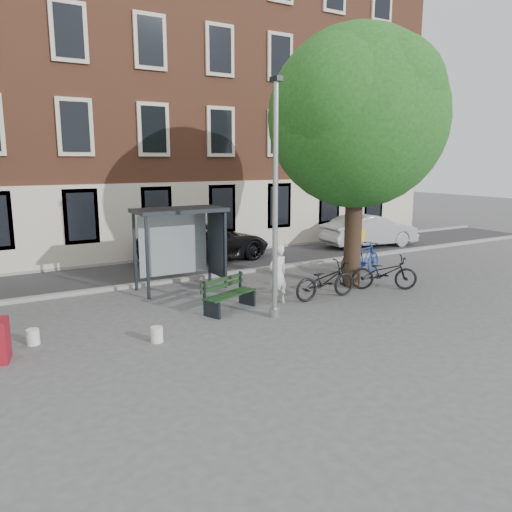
{
  "coord_description": "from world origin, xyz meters",
  "views": [
    {
      "loc": [
        -6.94,
        -10.69,
        4.11
      ],
      "look_at": [
        0.25,
        1.38,
        1.4
      ],
      "focal_mm": 35.0,
      "sensor_mm": 36.0,
      "label": 1
    }
  ],
  "objects": [
    {
      "name": "building_row",
      "position": [
        0.0,
        13.0,
        7.0
      ],
      "size": [
        30.0,
        8.0,
        14.0
      ],
      "primitive_type": "cube",
      "color": "brown",
      "rests_on": "ground"
    },
    {
      "name": "bike_a",
      "position": [
        2.27,
        0.72,
        0.56
      ],
      "size": [
        2.14,
        0.77,
        1.12
      ],
      "primitive_type": "imported",
      "rotation": [
        0.0,
        0.0,
        1.56
      ],
      "color": "black",
      "rests_on": "ground"
    },
    {
      "name": "bike_c",
      "position": [
        4.6,
        0.62,
        0.55
      ],
      "size": [
        2.16,
        1.74,
        1.1
      ],
      "primitive_type": "imported",
      "rotation": [
        0.0,
        0.0,
        1.0
      ],
      "color": "black",
      "rests_on": "ground"
    },
    {
      "name": "painter",
      "position": [
        0.75,
        1.0,
        0.87
      ],
      "size": [
        0.69,
        0.5,
        1.75
      ],
      "primitive_type": "imported",
      "rotation": [
        0.0,
        0.0,
        3.28
      ],
      "color": "silver",
      "rests_on": "ground"
    },
    {
      "name": "lamppost",
      "position": [
        0.0,
        0.0,
        2.78
      ],
      "size": [
        0.28,
        0.35,
        6.11
      ],
      "color": "#9EA0A3",
      "rests_on": "ground"
    },
    {
      "name": "ground",
      "position": [
        0.0,
        0.0,
        0.0
      ],
      "size": [
        90.0,
        90.0,
        0.0
      ],
      "primitive_type": "plane",
      "color": "#4C4C4F",
      "rests_on": "ground"
    },
    {
      "name": "road",
      "position": [
        0.0,
        7.0,
        0.01
      ],
      "size": [
        40.0,
        4.0,
        0.01
      ],
      "primitive_type": "cube",
      "color": "#28282B",
      "rests_on": "ground"
    },
    {
      "name": "bucket_b",
      "position": [
        -3.33,
        -0.19,
        0.18
      ],
      "size": [
        0.3,
        0.3,
        0.36
      ],
      "primitive_type": "cylinder",
      "rotation": [
        0.0,
        0.0,
        0.06
      ],
      "color": "silver",
      "rests_on": "ground"
    },
    {
      "name": "bike_d",
      "position": [
        5.36,
        3.13,
        0.56
      ],
      "size": [
        1.87,
        1.37,
        1.11
      ],
      "primitive_type": "imported",
      "rotation": [
        0.0,
        0.0,
        2.08
      ],
      "color": "black",
      "rests_on": "ground"
    },
    {
      "name": "bus_shelter",
      "position": [
        -0.61,
        4.11,
        1.92
      ],
      "size": [
        2.85,
        1.45,
        2.62
      ],
      "color": "#1E2328",
      "rests_on": "ground"
    },
    {
      "name": "curb_near",
      "position": [
        0.0,
        5.0,
        0.06
      ],
      "size": [
        40.0,
        0.25,
        0.12
      ],
      "primitive_type": "cube",
      "color": "gray",
      "rests_on": "ground"
    },
    {
      "name": "bench",
      "position": [
        -0.78,
        1.14,
        0.41
      ],
      "size": [
        1.83,
        1.16,
        0.9
      ],
      "rotation": [
        0.0,
        0.0,
        0.38
      ],
      "color": "#1E2328",
      "rests_on": "ground"
    },
    {
      "name": "car_silver",
      "position": [
        9.91,
        6.92,
        0.78
      ],
      "size": [
        4.86,
        2.14,
        1.55
      ],
      "primitive_type": "imported",
      "rotation": [
        0.0,
        0.0,
        1.46
      ],
      "color": "#A5A7AC",
      "rests_on": "ground"
    },
    {
      "name": "notice_sign",
      "position": [
        4.2,
        1.36,
        1.4
      ],
      "size": [
        0.33,
        0.09,
        1.93
      ],
      "rotation": [
        0.0,
        0.0,
        -0.18
      ],
      "color": "#9EA0A3",
      "rests_on": "ground"
    },
    {
      "name": "bike_b",
      "position": [
        5.48,
        2.47,
        0.61
      ],
      "size": [
        2.09,
        1.14,
        1.21
      ],
      "primitive_type": "imported",
      "rotation": [
        0.0,
        0.0,
        1.87
      ],
      "color": "navy",
      "rests_on": "ground"
    },
    {
      "name": "bucket_c",
      "position": [
        -6.4,
        0.97,
        0.18
      ],
      "size": [
        0.37,
        0.37,
        0.36
      ],
      "primitive_type": "cylinder",
      "rotation": [
        0.0,
        0.0,
        0.43
      ],
      "color": "white",
      "rests_on": "ground"
    },
    {
      "name": "curb_far",
      "position": [
        0.0,
        9.0,
        0.06
      ],
      "size": [
        40.0,
        0.25,
        0.12
      ],
      "primitive_type": "cube",
      "color": "gray",
      "rests_on": "ground"
    },
    {
      "name": "bucket_a",
      "position": [
        -5.79,
        1.09,
        0.18
      ],
      "size": [
        0.36,
        0.36,
        0.36
      ],
      "primitive_type": "cylinder",
      "rotation": [
        0.0,
        0.0,
        0.36
      ],
      "color": "white",
      "rests_on": "ground"
    },
    {
      "name": "car_dark",
      "position": [
        1.67,
        7.83,
        0.77
      ],
      "size": [
        5.76,
        3.1,
        1.54
      ],
      "primitive_type": "imported",
      "rotation": [
        0.0,
        0.0,
        1.67
      ],
      "color": "black",
      "rests_on": "ground"
    },
    {
      "name": "tree_right",
      "position": [
        4.01,
        1.38,
        5.62
      ],
      "size": [
        5.76,
        5.6,
        8.2
      ],
      "color": "black",
      "rests_on": "ground"
    }
  ]
}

